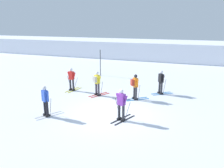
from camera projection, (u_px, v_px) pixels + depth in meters
ground_plane at (113, 114)px, 12.25m from camera, size 120.00×120.00×0.00m
far_snow_ridge at (166, 50)px, 31.59m from camera, size 80.00×8.18×2.40m
skier_red at (72, 79)px, 16.28m from camera, size 0.99×1.64×1.71m
skier_blue at (46, 100)px, 11.72m from camera, size 1.08×1.59×1.71m
skier_black at (161, 82)px, 15.50m from camera, size 1.47×1.30×1.71m
skier_yellow at (97, 82)px, 15.14m from camera, size 1.10×1.58×1.71m
skier_orange at (135, 86)px, 14.34m from camera, size 1.48×1.29×1.71m
skier_purple at (121, 104)px, 11.19m from camera, size 0.96×1.62×1.71m
trail_marker_pole at (100, 63)px, 20.97m from camera, size 0.06×0.06×2.49m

